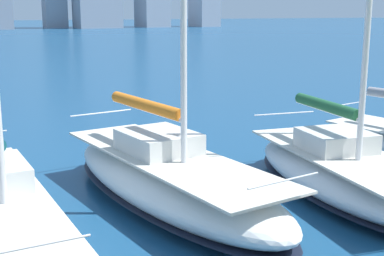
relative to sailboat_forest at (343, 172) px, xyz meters
name	(u,v)px	position (x,y,z in m)	size (l,w,h in m)	color
sailboat_forest	(343,172)	(0.00, 0.00, 0.00)	(4.10, 8.38, 9.63)	silver
sailboat_orange	(169,178)	(4.65, -1.48, 0.08)	(3.99, 9.63, 11.86)	white
sailboat_teal	(0,215)	(8.97, -0.86, 0.03)	(2.55, 9.13, 11.65)	white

